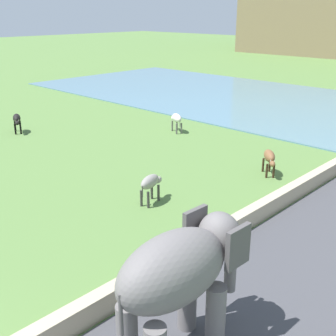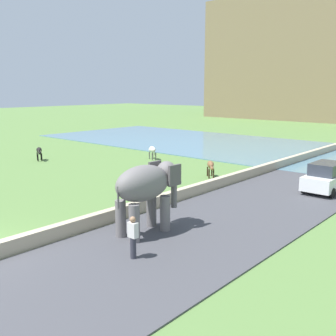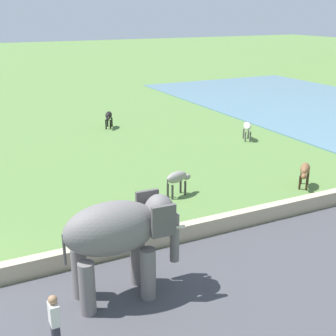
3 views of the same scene
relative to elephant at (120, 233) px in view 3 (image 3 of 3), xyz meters
name	(u,v)px [view 3 (image 3 of 3)]	position (x,y,z in m)	size (l,w,h in m)	color
lake	(327,108)	(-17.43, 24.97, -2.00)	(36.00, 18.00, 0.08)	slate
elephant	(120,233)	(0.00, 0.00, 0.00)	(1.50, 3.48, 2.99)	slate
person_beside_elephant	(55,323)	(1.49, -2.24, -1.16)	(0.36, 0.22, 1.63)	#33333D
cow_white	(247,127)	(-12.31, 13.14, -1.20)	(1.39, 0.93, 1.15)	silver
cow_grey	(178,178)	(-6.04, 4.93, -1.20)	(0.71, 1.42, 1.15)	gray
cow_brown	(305,170)	(-4.34, 10.69, -1.20)	(1.21, 1.23, 1.15)	brown
cow_black	(109,116)	(-19.16, 6.31, -1.20)	(1.39, 0.93, 1.15)	black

